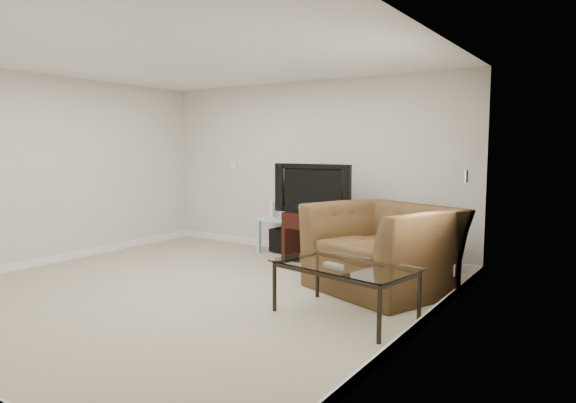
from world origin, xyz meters
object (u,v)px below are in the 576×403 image
Objects in this scene: side_table at (282,235)px; television at (316,188)px; coffee_table at (344,291)px; recliner at (383,234)px; subwoofer at (285,240)px; tv_stand at (317,237)px.

television is at bearing -19.76° from side_table.
side_table is 3.00m from coffee_table.
television is 0.75× the size of recliner.
coffee_table is at bearing -45.11° from side_table.
recliner is at bearing -28.57° from subwoofer.
recliner is (2.02, -1.10, 0.44)m from subwoofer.
recliner reaches higher than subwoofer.
tv_stand reaches higher than subwoofer.
recliner reaches higher than tv_stand.
subwoofer is at bearing 161.43° from tv_stand.
coffee_table is at bearing -52.89° from television.
tv_stand is 0.77m from side_table.
television is 1.97× the size of side_table.
side_table reaches higher than coffee_table.
coffee_table is (0.06, -1.04, -0.38)m from recliner.
tv_stand is 0.63× the size of coffee_table.
subwoofer is 0.26× the size of coffee_table.
side_table is at bearing 172.55° from recliner.
tv_stand is 0.75× the size of television.
recliner is at bearing -31.75° from tv_stand.
television reaches higher than subwoofer.
tv_stand is at bearing -17.40° from side_table.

